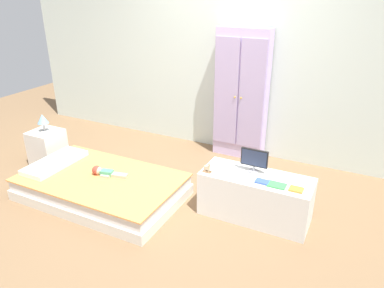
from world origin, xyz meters
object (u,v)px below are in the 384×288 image
(rocking_horse_toy, at_px, (208,168))
(book_blue, at_px, (262,182))
(bed, at_px, (102,187))
(wardrobe, at_px, (241,95))
(tv_stand, at_px, (255,197))
(book_green, at_px, (277,185))
(doll, at_px, (103,172))
(table_lamp, at_px, (43,120))
(book_orange, at_px, (296,189))
(tv_monitor, at_px, (254,159))
(nightstand, at_px, (48,147))

(rocking_horse_toy, height_order, book_blue, rocking_horse_toy)
(bed, bearing_deg, wardrobe, 60.61)
(wardrobe, bearing_deg, rocking_horse_toy, -82.43)
(tv_stand, bearing_deg, book_green, -24.02)
(rocking_horse_toy, xyz_separation_m, book_green, (0.65, 0.04, -0.04))
(doll, relative_size, tv_stand, 0.38)
(table_lamp, distance_m, book_blue, 2.76)
(tv_stand, relative_size, book_green, 6.56)
(book_green, bearing_deg, rocking_horse_toy, -176.15)
(wardrobe, bearing_deg, book_green, -58.48)
(wardrobe, distance_m, book_green, 1.65)
(table_lamp, bearing_deg, doll, -14.30)
(table_lamp, bearing_deg, book_orange, -0.90)
(tv_stand, distance_m, book_orange, 0.46)
(wardrobe, bearing_deg, doll, -120.03)
(bed, bearing_deg, book_green, 9.00)
(book_blue, xyz_separation_m, book_green, (0.13, 0.00, -0.00))
(table_lamp, relative_size, book_green, 1.38)
(table_lamp, relative_size, book_orange, 1.85)
(tv_monitor, bearing_deg, book_orange, -20.59)
(bed, distance_m, rocking_horse_toy, 1.20)
(doll, xyz_separation_m, nightstand, (-1.12, 0.28, -0.06))
(bed, distance_m, tv_monitor, 1.63)
(rocking_horse_toy, xyz_separation_m, book_blue, (0.52, 0.04, -0.04))
(doll, xyz_separation_m, tv_stand, (1.56, 0.33, -0.05))
(book_orange, bearing_deg, book_green, 180.00)
(doll, height_order, rocking_horse_toy, rocking_horse_toy)
(book_green, bearing_deg, book_orange, 0.00)
(nightstand, xyz_separation_m, tv_stand, (2.67, 0.05, 0.01))
(bed, height_order, tv_monitor, tv_monitor)
(tv_monitor, bearing_deg, book_blue, -50.56)
(tv_monitor, relative_size, book_blue, 2.14)
(bed, bearing_deg, rocking_horse_toy, 11.94)
(book_orange, bearing_deg, tv_monitor, 159.41)
(nightstand, relative_size, book_blue, 3.59)
(tv_stand, xyz_separation_m, tv_monitor, (-0.06, 0.07, 0.36))
(doll, relative_size, wardrobe, 0.24)
(tv_stand, height_order, rocking_horse_toy, rocking_horse_toy)
(table_lamp, relative_size, tv_monitor, 0.84)
(doll, height_order, tv_monitor, tv_monitor)
(table_lamp, distance_m, tv_stand, 2.70)
(tv_monitor, bearing_deg, bed, -163.48)
(nightstand, relative_size, book_green, 2.75)
(tv_monitor, bearing_deg, nightstand, -177.44)
(wardrobe, relative_size, tv_monitor, 6.29)
(bed, height_order, nightstand, nightstand)
(book_blue, relative_size, book_green, 0.77)
(rocking_horse_toy, bearing_deg, book_green, 3.85)
(doll, relative_size, book_blue, 3.22)
(tv_monitor, bearing_deg, tv_stand, -50.81)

